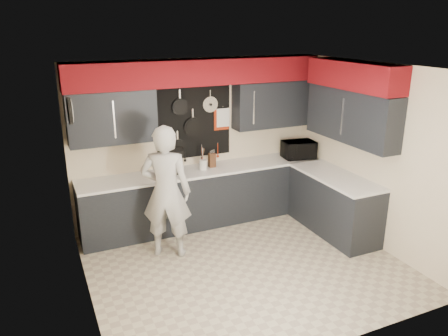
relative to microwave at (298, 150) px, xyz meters
name	(u,v)px	position (x,y,z in m)	size (l,w,h in m)	color
ground	(245,264)	(-1.67, -1.34, -1.06)	(4.00, 4.00, 0.00)	#B3A98B
back_wall_assembly	(200,98)	(-1.66, 0.26, 0.94)	(4.00, 0.36, 2.60)	beige
right_wall_assembly	(354,108)	(0.18, -1.08, 0.88)	(0.36, 3.50, 2.60)	beige
left_wall_assembly	(81,195)	(-3.67, -1.33, 0.27)	(0.05, 3.50, 2.60)	beige
base_cabinets	(241,198)	(-1.18, -0.21, -0.61)	(3.95, 2.20, 0.92)	black
microwave	(298,150)	(0.00, 0.00, 0.00)	(0.52, 0.36, 0.29)	black
knife_block	(212,160)	(-1.52, 0.15, -0.03)	(0.10, 0.10, 0.22)	#3B2312
utensil_crock	(203,165)	(-1.70, 0.09, -0.07)	(0.12, 0.12, 0.16)	silver
coffee_maker	(176,160)	(-2.11, 0.14, 0.05)	(0.26, 0.29, 0.37)	black
person	(166,192)	(-2.52, -0.63, -0.14)	(0.68, 0.44, 1.85)	#B9B9B6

